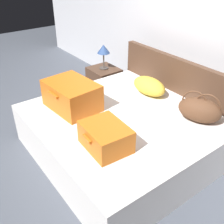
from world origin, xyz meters
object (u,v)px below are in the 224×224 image
(duffel_bag, at_px, (200,110))
(nightstand, at_px, (104,83))
(bed, at_px, (121,134))
(table_lamp, at_px, (104,50))
(hard_case_medium, at_px, (106,137))
(pillow_near_headboard, at_px, (149,86))
(hard_case_large, at_px, (72,95))

(duffel_bag, relative_size, nightstand, 1.07)
(bed, bearing_deg, table_lamp, 152.85)
(hard_case_medium, relative_size, nightstand, 0.96)
(nightstand, relative_size, table_lamp, 1.29)
(pillow_near_headboard, height_order, nightstand, pillow_near_headboard)
(hard_case_medium, height_order, pillow_near_headboard, hard_case_medium)
(bed, bearing_deg, hard_case_medium, -53.96)
(nightstand, height_order, table_lamp, table_lamp)
(hard_case_large, height_order, hard_case_medium, hard_case_large)
(hard_case_medium, bearing_deg, bed, 129.81)
(pillow_near_headboard, bearing_deg, nightstand, 178.23)
(pillow_near_headboard, relative_size, table_lamp, 1.28)
(hard_case_medium, bearing_deg, nightstand, 149.08)
(table_lamp, bearing_deg, nightstand, 0.00)
(bed, height_order, pillow_near_headboard, pillow_near_headboard)
(hard_case_medium, height_order, nightstand, hard_case_medium)
(duffel_bag, relative_size, table_lamp, 1.38)
(hard_case_large, distance_m, duffel_bag, 1.38)
(hard_case_large, bearing_deg, nightstand, 123.10)
(hard_case_medium, distance_m, duffel_bag, 1.06)
(bed, bearing_deg, nightstand, 152.85)
(hard_case_medium, distance_m, table_lamp, 1.90)
(bed, distance_m, duffel_bag, 0.88)
(nightstand, xyz_separation_m, table_lamp, (0.00, 0.00, 0.53))
(pillow_near_headboard, bearing_deg, duffel_bag, -0.80)
(bed, distance_m, pillow_near_headboard, 0.72)
(hard_case_large, distance_m, pillow_near_headboard, 0.97)
(duffel_bag, distance_m, nightstand, 1.81)
(bed, xyz_separation_m, nightstand, (-1.23, 0.63, -0.00))
(duffel_bag, distance_m, table_lamp, 1.78)
(hard_case_large, relative_size, nightstand, 1.32)
(hard_case_large, distance_m, table_lamp, 1.22)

